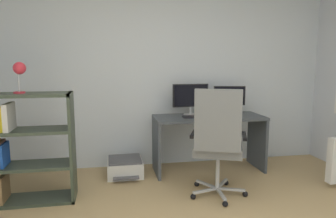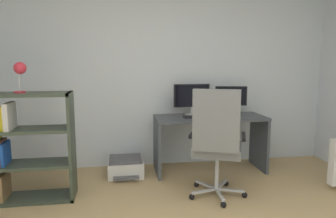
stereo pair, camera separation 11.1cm
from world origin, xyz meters
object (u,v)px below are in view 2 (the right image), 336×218
desk (210,131)px  desk_lamp (20,71)px  monitor_main (192,97)px  office_chair (217,140)px  bookshelf (15,147)px  monitor_secondary (231,98)px  keyboard (197,117)px  printer (126,167)px  computer_mouse (216,116)px

desk → desk_lamp: (-2.13, -0.57, 0.81)m
monitor_main → office_chair: office_chair is taller
bookshelf → monitor_secondary: bearing=15.4°
monitor_main → bookshelf: monitor_main is taller
desk_lamp → office_chair: bearing=-8.9°
monitor_secondary → monitor_main: bearing=-180.0°
keyboard → desk: bearing=19.3°
office_chair → desk_lamp: bearing=171.1°
desk → desk_lamp: bearing=-165.1°
office_chair → printer: office_chair is taller
monitor_main → monitor_secondary: 0.55m
monitor_secondary → computer_mouse: 0.41m
desk → printer: (-1.10, 0.02, -0.43)m
monitor_main → bookshelf: size_ratio=0.43×
desk → keyboard: 0.29m
keyboard → computer_mouse: computer_mouse is taller
monitor_secondary → keyboard: bearing=-158.4°
desk → printer: desk is taller
monitor_secondary → keyboard: (-0.52, -0.21, -0.22)m
desk_lamp → monitor_secondary: bearing=16.1°
monitor_main → keyboard: size_ratio=1.43×
monitor_secondary → office_chair: size_ratio=0.36×
bookshelf → printer: 1.36m
office_chair → printer: bearing=135.9°
monitor_secondary → office_chair: 1.18m
monitor_main → desk: bearing=-33.4°
keyboard → printer: (-0.91, 0.08, -0.64)m
desk → printer: 1.18m
computer_mouse → printer: computer_mouse is taller
computer_mouse → office_chair: office_chair is taller
desk → keyboard: (-0.19, -0.07, 0.21)m
computer_mouse → bookshelf: bookshelf is taller
computer_mouse → bookshelf: (-2.29, -0.49, -0.18)m
desk_lamp → printer: bearing=29.6°
bookshelf → printer: size_ratio=2.14×
desk → office_chair: (-0.18, -0.87, 0.10)m
desk → monitor_secondary: bearing=23.0°
computer_mouse → office_chair: (-0.23, -0.79, -0.11)m
monitor_main → printer: bearing=-172.1°
desk → desk_lamp: size_ratio=4.65×
keyboard → bookshelf: 2.11m
desk → monitor_main: 0.51m
bookshelf → printer: bearing=27.4°
monitor_main → monitor_secondary: size_ratio=1.15×
monitor_main → printer: size_ratio=0.92×
monitor_secondary → bookshelf: (-2.57, -0.71, -0.38)m
monitor_main → printer: monitor_main is taller
desk → desk_lamp: 2.35m
office_chair → bookshelf: (-2.05, 0.30, -0.06)m
desk → monitor_main: (-0.21, 0.14, 0.44)m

